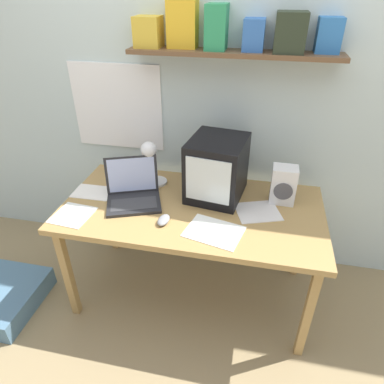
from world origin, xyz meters
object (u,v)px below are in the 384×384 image
at_px(desk_lamp, 151,157).
at_px(juice_glass, 138,169).
at_px(computer_mouse, 164,220).
at_px(loose_paper_near_laptop, 93,192).
at_px(crt_monitor, 217,168).
at_px(laptop, 133,191).
at_px(corner_desk, 192,215).
at_px(space_heater, 283,185).
at_px(printed_handout, 73,215).
at_px(open_notebook, 258,212).
at_px(loose_paper_near_monitor, 214,231).

relative_size(desk_lamp, juice_glass, 2.18).
distance_m(computer_mouse, loose_paper_near_laptop, 0.56).
relative_size(crt_monitor, laptop, 1.01).
relative_size(corner_desk, loose_paper_near_laptop, 6.18).
bearing_deg(laptop, desk_lamp, 49.00).
height_order(space_heater, loose_paper_near_laptop, space_heater).
relative_size(printed_handout, loose_paper_near_laptop, 0.92).
distance_m(laptop, juice_glass, 0.27).
height_order(crt_monitor, open_notebook, crt_monitor).
xyz_separation_m(corner_desk, computer_mouse, (-0.12, -0.18, 0.08)).
relative_size(juice_glass, computer_mouse, 1.29).
bearing_deg(loose_paper_near_laptop, corner_desk, -2.09).
distance_m(desk_lamp, loose_paper_near_monitor, 0.63).
bearing_deg(printed_handout, loose_paper_near_laptop, 88.92).
distance_m(desk_lamp, computer_mouse, 0.44).
height_order(laptop, loose_paper_near_laptop, laptop).
xyz_separation_m(juice_glass, loose_paper_near_laptop, (-0.21, -0.24, -0.06)).
distance_m(crt_monitor, computer_mouse, 0.45).
bearing_deg(desk_lamp, space_heater, 17.30).
relative_size(crt_monitor, juice_glass, 2.76).
xyz_separation_m(loose_paper_near_monitor, loose_paper_near_laptop, (-0.80, 0.23, 0.00)).
bearing_deg(computer_mouse, printed_handout, -175.35).
relative_size(computer_mouse, loose_paper_near_monitor, 0.33).
relative_size(space_heater, printed_handout, 1.00).
xyz_separation_m(computer_mouse, loose_paper_near_laptop, (-0.52, 0.21, -0.01)).
distance_m(crt_monitor, juice_glass, 0.56).
bearing_deg(open_notebook, corner_desk, -176.43).
relative_size(desk_lamp, open_notebook, 1.05).
relative_size(corner_desk, juice_glass, 10.66).
height_order(juice_glass, loose_paper_near_monitor, juice_glass).
xyz_separation_m(crt_monitor, open_notebook, (0.26, -0.13, -0.18)).
height_order(crt_monitor, space_heater, crt_monitor).
bearing_deg(loose_paper_near_laptop, crt_monitor, 10.15).
height_order(laptop, printed_handout, laptop).
relative_size(laptop, open_notebook, 1.31).
distance_m(laptop, loose_paper_near_laptop, 0.28).
bearing_deg(loose_paper_near_monitor, juice_glass, 141.02).
relative_size(laptop, desk_lamp, 1.25).
xyz_separation_m(crt_monitor, laptop, (-0.48, -0.16, -0.12)).
bearing_deg(corner_desk, crt_monitor, 53.63).
distance_m(printed_handout, open_notebook, 1.05).
bearing_deg(desk_lamp, printed_handout, -112.54).
bearing_deg(corner_desk, laptop, -179.90).
height_order(desk_lamp, loose_paper_near_laptop, desk_lamp).
bearing_deg(juice_glass, space_heater, -6.13).
height_order(loose_paper_near_monitor, loose_paper_near_laptop, same).
relative_size(laptop, loose_paper_near_monitor, 1.17).
bearing_deg(corner_desk, juice_glass, 147.80).
bearing_deg(laptop, crt_monitor, -2.77).
height_order(crt_monitor, juice_glass, crt_monitor).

